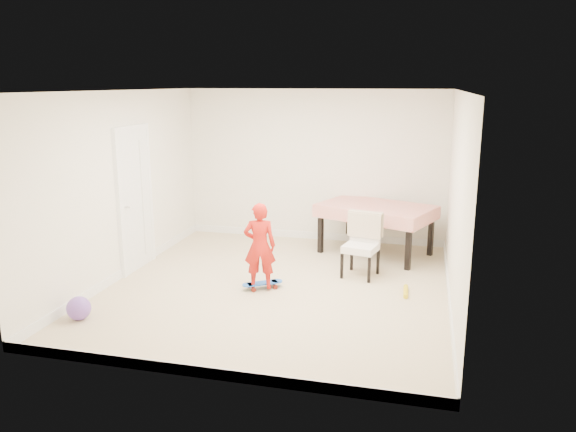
% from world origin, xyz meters
% --- Properties ---
extents(ground, '(5.00, 5.00, 0.00)m').
position_xyz_m(ground, '(0.00, 0.00, 0.00)').
color(ground, '#C6B189').
rests_on(ground, ground).
extents(ceiling, '(4.50, 5.00, 0.04)m').
position_xyz_m(ceiling, '(0.00, 0.00, 2.58)').
color(ceiling, white).
rests_on(ceiling, wall_back).
extents(wall_back, '(4.50, 0.04, 2.60)m').
position_xyz_m(wall_back, '(0.00, 2.48, 1.30)').
color(wall_back, white).
rests_on(wall_back, ground).
extents(wall_front, '(4.50, 0.04, 2.60)m').
position_xyz_m(wall_front, '(0.00, -2.48, 1.30)').
color(wall_front, white).
rests_on(wall_front, ground).
extents(wall_left, '(0.04, 5.00, 2.60)m').
position_xyz_m(wall_left, '(-2.23, 0.00, 1.30)').
color(wall_left, white).
rests_on(wall_left, ground).
extents(wall_right, '(0.04, 5.00, 2.60)m').
position_xyz_m(wall_right, '(2.23, 0.00, 1.30)').
color(wall_right, white).
rests_on(wall_right, ground).
extents(door, '(0.11, 0.94, 2.11)m').
position_xyz_m(door, '(-2.22, 0.30, 1.02)').
color(door, white).
rests_on(door, ground).
extents(baseboard_back, '(4.50, 0.02, 0.12)m').
position_xyz_m(baseboard_back, '(0.00, 2.49, 0.06)').
color(baseboard_back, white).
rests_on(baseboard_back, ground).
extents(baseboard_front, '(4.50, 0.02, 0.12)m').
position_xyz_m(baseboard_front, '(0.00, -2.49, 0.06)').
color(baseboard_front, white).
rests_on(baseboard_front, ground).
extents(baseboard_left, '(0.02, 5.00, 0.12)m').
position_xyz_m(baseboard_left, '(-2.24, 0.00, 0.06)').
color(baseboard_left, white).
rests_on(baseboard_left, ground).
extents(baseboard_right, '(0.02, 5.00, 0.12)m').
position_xyz_m(baseboard_right, '(2.24, 0.00, 0.06)').
color(baseboard_right, white).
rests_on(baseboard_right, ground).
extents(dining_table, '(1.99, 1.63, 0.81)m').
position_xyz_m(dining_table, '(1.14, 1.85, 0.40)').
color(dining_table, '#AB0E09').
rests_on(dining_table, ground).
extents(dining_chair, '(0.61, 0.67, 0.91)m').
position_xyz_m(dining_chair, '(1.03, 0.71, 0.46)').
color(dining_chair, beige).
rests_on(dining_chair, ground).
extents(skateboard, '(0.58, 0.48, 0.08)m').
position_xyz_m(skateboard, '(-0.18, -0.10, 0.04)').
color(skateboard, blue).
rests_on(skateboard, ground).
extents(child, '(0.47, 0.37, 1.16)m').
position_xyz_m(child, '(-0.19, -0.16, 0.58)').
color(child, red).
rests_on(child, ground).
extents(balloon, '(0.28, 0.28, 0.28)m').
position_xyz_m(balloon, '(-1.97, -1.59, 0.14)').
color(balloon, '#774DB9').
rests_on(balloon, ground).
extents(foam_toy, '(0.07, 0.40, 0.06)m').
position_xyz_m(foam_toy, '(1.70, 0.17, 0.03)').
color(foam_toy, yellow).
rests_on(foam_toy, ground).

